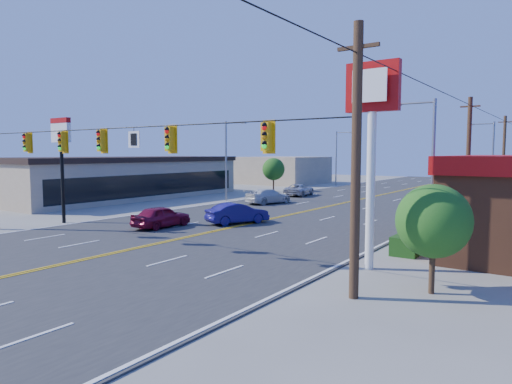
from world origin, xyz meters
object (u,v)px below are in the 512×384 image
Objects in this scene: signal_span at (116,152)px; car_magenta at (161,217)px; kfc_pylon at (372,123)px; car_white at (268,197)px; pizza_hut_sign at (61,148)px; car_silver at (299,190)px; car_blue at (237,214)px.

signal_span is 5.95× the size of car_magenta.
kfc_pylon is (11.12, 4.00, 1.16)m from signal_span.
pizza_hut_sign is at bearing 87.91° from car_white.
kfc_pylon is 22.02m from pizza_hut_sign.
car_white reaches higher than car_silver.
car_white is at bearing -81.71° from car_magenta.
car_white is (5.28, 17.75, -4.48)m from pizza_hut_sign.
car_magenta is (7.22, 2.29, -4.49)m from pizza_hut_sign.
car_blue is at bearing 151.62° from kfc_pylon.
pizza_hut_sign is at bearing 180.00° from kfc_pylon.
signal_span reaches higher than kfc_pylon.
car_magenta is 0.85× the size of car_white.
kfc_pylon is 15.88m from car_magenta.
kfc_pylon reaches higher than car_silver.
pizza_hut_sign is 26.93m from car_silver.
signal_span is 2.86× the size of kfc_pylon.
car_blue is 12.48m from car_white.
kfc_pylon is 1.79× the size of car_silver.
car_magenta is 24.23m from car_silver.
signal_span is at bearing 117.95° from car_blue.
car_blue is at bearing 99.44° from car_silver.
signal_span is 8.39m from car_magenta.
pizza_hut_sign is (-22.00, 0.00, -0.86)m from kfc_pylon.
car_silver is at bearing 124.70° from kfc_pylon.
pizza_hut_sign is at bearing 18.72° from car_magenta.
car_silver is at bearing -65.71° from car_white.
pizza_hut_sign reaches higher than car_blue.
kfc_pylon reaches higher than car_white.
signal_span reaches higher than car_blue.
car_magenta is at bearing 89.52° from car_silver.
car_white reaches higher than car_magenta.
kfc_pylon is at bearing 116.12° from car_silver.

